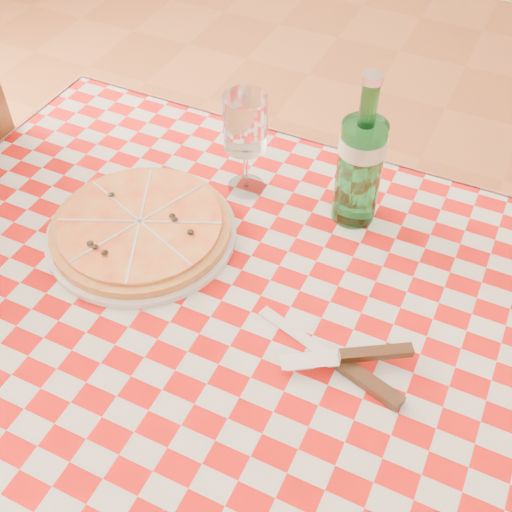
# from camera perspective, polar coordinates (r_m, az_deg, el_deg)

# --- Properties ---
(dining_table) EXTENTS (1.20, 0.80, 0.75)m
(dining_table) POSITION_cam_1_polar(r_m,az_deg,el_deg) (1.08, -0.42, -8.21)
(dining_table) COLOR brown
(dining_table) RESTS_ON ground
(tablecloth) EXTENTS (1.30, 0.90, 0.01)m
(tablecloth) POSITION_cam_1_polar(r_m,az_deg,el_deg) (1.01, -0.45, -5.11)
(tablecloth) COLOR #AB0D0A
(tablecloth) RESTS_ON dining_table
(pizza_plate) EXTENTS (0.43, 0.43, 0.04)m
(pizza_plate) POSITION_cam_1_polar(r_m,az_deg,el_deg) (1.12, -10.21, 2.57)
(pizza_plate) COLOR #BA813E
(pizza_plate) RESTS_ON tablecloth
(water_bottle) EXTENTS (0.11, 0.11, 0.28)m
(water_bottle) POSITION_cam_1_polar(r_m,az_deg,el_deg) (1.07, 9.38, 9.14)
(water_bottle) COLOR #19652A
(water_bottle) RESTS_ON tablecloth
(wine_glass) EXTENTS (0.10, 0.10, 0.20)m
(wine_glass) POSITION_cam_1_polar(r_m,az_deg,el_deg) (1.15, -0.93, 9.84)
(wine_glass) COLOR white
(wine_glass) RESTS_ON tablecloth
(cutlery) EXTENTS (0.31, 0.28, 0.03)m
(cutlery) POSITION_cam_1_polar(r_m,az_deg,el_deg) (0.94, 7.38, -9.03)
(cutlery) COLOR silver
(cutlery) RESTS_ON tablecloth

